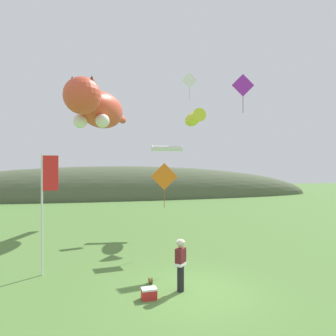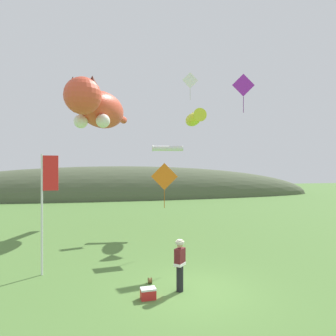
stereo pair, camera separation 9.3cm
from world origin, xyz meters
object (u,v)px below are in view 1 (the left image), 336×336
object	(u,v)px
kite_giant_cat	(98,108)
kite_fish_windsock	(193,119)
kite_spool	(151,281)
festival_banner_pole	(46,196)
festival_attendant	(181,264)
kite_diamond_white	(189,81)
kite_diamond_violet	(243,86)
kite_diamond_orange	(164,177)
kite_tube_streamer	(167,148)
picnic_cooler	(149,293)

from	to	relation	value
kite_giant_cat	kite_fish_windsock	xyz separation A→B (m)	(6.48, -0.49, -0.52)
kite_spool	festival_banner_pole	bearing A→B (deg)	154.62
festival_attendant	kite_diamond_white	bearing A→B (deg)	71.07
kite_diamond_violet	kite_giant_cat	bearing A→B (deg)	146.99
kite_diamond_violet	kite_diamond_white	xyz separation A→B (m)	(-0.90, 6.98, 2.19)
festival_attendant	kite_diamond_orange	world-z (taller)	kite_diamond_orange
kite_spool	kite_diamond_violet	distance (m)	11.44
festival_attendant	kite_giant_cat	xyz separation A→B (m)	(-2.74, 10.37, 7.23)
kite_diamond_orange	kite_tube_streamer	bearing A→B (deg)	75.55
festival_banner_pole	kite_diamond_orange	size ratio (longest dim) A/B	2.12
kite_fish_windsock	kite_giant_cat	bearing A→B (deg)	175.65
picnic_cooler	kite_diamond_orange	world-z (taller)	kite_diamond_orange
kite_tube_streamer	picnic_cooler	bearing A→B (deg)	-106.20
festival_banner_pole	kite_diamond_white	size ratio (longest dim) A/B	2.22
kite_fish_windsock	kite_diamond_orange	world-z (taller)	kite_fish_windsock
kite_spool	kite_tube_streamer	world-z (taller)	kite_tube_streamer
kite_spool	kite_diamond_violet	world-z (taller)	kite_diamond_violet
picnic_cooler	kite_diamond_white	world-z (taller)	kite_diamond_white
festival_attendant	kite_diamond_white	distance (m)	16.40
festival_attendant	kite_tube_streamer	xyz separation A→B (m)	(1.89, 10.17, 4.64)
kite_diamond_white	kite_diamond_orange	bearing A→B (deg)	-116.35
festival_attendant	picnic_cooler	distance (m)	1.44
kite_tube_streamer	kite_diamond_orange	distance (m)	5.83
kite_tube_streamer	kite_diamond_white	xyz separation A→B (m)	(2.31, 2.08, 5.42)
picnic_cooler	kite_diamond_violet	size ratio (longest dim) A/B	0.23
festival_attendant	kite_spool	size ratio (longest dim) A/B	8.10
picnic_cooler	kite_giant_cat	size ratio (longest dim) A/B	0.06
kite_tube_streamer	kite_diamond_orange	world-z (taller)	kite_tube_streamer
kite_spool	kite_fish_windsock	xyz separation A→B (m)	(4.63, 8.97, 7.55)
kite_diamond_orange	kite_diamond_violet	bearing A→B (deg)	5.91
festival_attendant	kite_diamond_violet	distance (m)	10.76
picnic_cooler	kite_diamond_violet	xyz separation A→B (m)	(6.27, 5.63, 8.64)
kite_diamond_orange	kite_diamond_white	world-z (taller)	kite_diamond_white
kite_spool	kite_diamond_orange	bearing A→B (deg)	70.21
kite_giant_cat	kite_diamond_white	size ratio (longest dim) A/B	4.14
festival_attendant	kite_fish_windsock	world-z (taller)	kite_fish_windsock
picnic_cooler	kite_diamond_violet	world-z (taller)	kite_diamond_violet
kite_diamond_orange	kite_giant_cat	bearing A→B (deg)	120.23
festival_attendant	picnic_cooler	world-z (taller)	festival_attendant
kite_giant_cat	kite_diamond_white	distance (m)	7.73
festival_attendant	kite_diamond_violet	world-z (taller)	kite_diamond_violet
festival_attendant	kite_diamond_violet	xyz separation A→B (m)	(5.11, 5.27, 7.87)
festival_attendant	kite_diamond_violet	size ratio (longest dim) A/B	0.82
kite_fish_windsock	kite_diamond_white	world-z (taller)	kite_diamond_white
kite_diamond_violet	kite_diamond_orange	world-z (taller)	kite_diamond_violet
picnic_cooler	kite_giant_cat	xyz separation A→B (m)	(-1.57, 10.73, 8.00)
kite_spool	kite_diamond_orange	world-z (taller)	kite_diamond_orange
kite_spool	festival_banner_pole	distance (m)	5.27
kite_diamond_white	kite_giant_cat	bearing A→B (deg)	-164.83
kite_giant_cat	kite_diamond_white	bearing A→B (deg)	15.17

